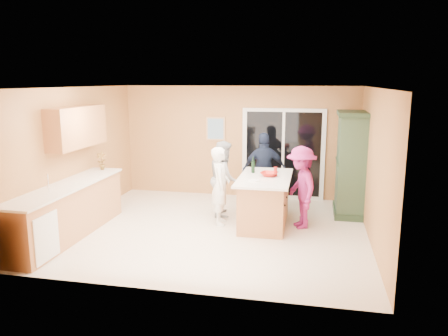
% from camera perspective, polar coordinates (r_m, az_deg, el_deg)
% --- Properties ---
extents(floor, '(5.50, 5.50, 0.00)m').
position_cam_1_polar(floor, '(8.21, -1.18, -7.99)').
color(floor, silver).
rests_on(floor, ground).
extents(ceiling, '(5.50, 5.00, 0.10)m').
position_cam_1_polar(ceiling, '(7.75, -1.26, 10.47)').
color(ceiling, silver).
rests_on(ceiling, wall_back).
extents(wall_back, '(5.50, 0.10, 2.60)m').
position_cam_1_polar(wall_back, '(10.30, 1.92, 3.44)').
color(wall_back, tan).
rests_on(wall_back, ground).
extents(wall_front, '(5.50, 0.10, 2.60)m').
position_cam_1_polar(wall_front, '(5.53, -7.07, -3.63)').
color(wall_front, tan).
rests_on(wall_front, ground).
extents(wall_left, '(0.10, 5.00, 2.60)m').
position_cam_1_polar(wall_left, '(8.90, -18.75, 1.58)').
color(wall_left, tan).
rests_on(wall_left, ground).
extents(wall_right, '(0.10, 5.00, 2.60)m').
position_cam_1_polar(wall_right, '(7.74, 19.03, 0.17)').
color(wall_right, tan).
rests_on(wall_right, ground).
extents(left_cabinet_run, '(0.65, 3.05, 1.24)m').
position_cam_1_polar(left_cabinet_run, '(8.06, -20.27, -5.64)').
color(left_cabinet_run, '#B47446').
rests_on(left_cabinet_run, floor).
extents(upper_cabinets, '(0.35, 1.60, 0.75)m').
position_cam_1_polar(upper_cabinets, '(8.57, -18.65, 5.11)').
color(upper_cabinets, '#B47446').
rests_on(upper_cabinets, wall_left).
extents(sliding_door, '(1.90, 0.07, 2.10)m').
position_cam_1_polar(sliding_door, '(10.17, 7.72, 1.82)').
color(sliding_door, silver).
rests_on(sliding_door, floor).
extents(framed_picture, '(0.46, 0.04, 0.56)m').
position_cam_1_polar(framed_picture, '(10.34, -1.10, 5.15)').
color(framed_picture, tan).
rests_on(framed_picture, wall_back).
extents(kitchen_island, '(0.98, 1.79, 0.94)m').
position_cam_1_polar(kitchen_island, '(8.39, 5.30, -4.47)').
color(kitchen_island, '#B47446').
rests_on(kitchen_island, floor).
extents(green_hutch, '(0.61, 1.15, 2.12)m').
position_cam_1_polar(green_hutch, '(9.24, 16.21, 0.38)').
color(green_hutch, '#233824').
rests_on(green_hutch, floor).
extents(woman_white, '(0.45, 0.60, 1.49)m').
position_cam_1_polar(woman_white, '(8.32, -0.48, -2.34)').
color(woman_white, white).
rests_on(woman_white, floor).
extents(woman_grey, '(0.73, 0.85, 1.53)m').
position_cam_1_polar(woman_grey, '(8.89, 0.02, -1.34)').
color(woman_grey, '#9B9B9E').
rests_on(woman_grey, floor).
extents(woman_navy, '(1.03, 0.68, 1.63)m').
position_cam_1_polar(woman_navy, '(9.44, 5.27, -0.31)').
color(woman_navy, '#1A1F39').
rests_on(woman_navy, floor).
extents(woman_magenta, '(0.88, 1.13, 1.54)m').
position_cam_1_polar(woman_magenta, '(8.24, 10.03, -2.51)').
color(woman_magenta, '#9B215E').
rests_on(woman_magenta, floor).
extents(serving_bowl, '(0.40, 0.40, 0.08)m').
position_cam_1_polar(serving_bowl, '(8.32, 5.91, -0.79)').
color(serving_bowl, red).
rests_on(serving_bowl, kitchen_island).
extents(tulip_vase, '(0.22, 0.17, 0.37)m').
position_cam_1_polar(tulip_vase, '(9.16, -15.69, 0.91)').
color(tulip_vase, red).
rests_on(tulip_vase, left_cabinet_run).
extents(tumbler_near, '(0.09, 0.09, 0.10)m').
position_cam_1_polar(tumbler_near, '(8.71, 6.74, -0.20)').
color(tumbler_near, red).
rests_on(tumbler_near, kitchen_island).
extents(tumbler_far, '(0.07, 0.07, 0.09)m').
position_cam_1_polar(tumbler_far, '(8.35, 6.77, -0.72)').
color(tumbler_far, red).
rests_on(tumbler_far, kitchen_island).
extents(wine_bottle, '(0.07, 0.07, 0.32)m').
position_cam_1_polar(wine_bottle, '(8.58, 3.82, 0.18)').
color(wine_bottle, black).
rests_on(wine_bottle, kitchen_island).
extents(white_plate, '(0.26, 0.26, 0.01)m').
position_cam_1_polar(white_plate, '(7.91, 3.92, -1.63)').
color(white_plate, white).
rests_on(white_plate, kitchen_island).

